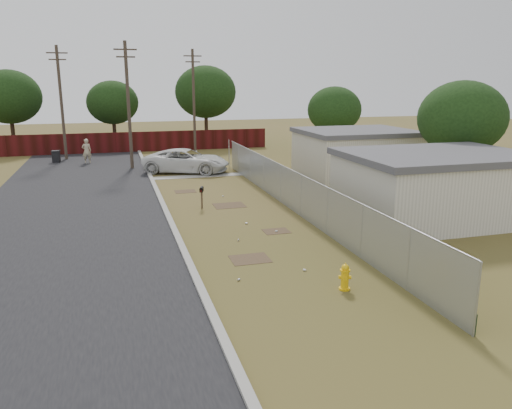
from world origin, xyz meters
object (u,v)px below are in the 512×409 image
object	(u,v)px
fire_hydrant	(345,277)
trash_bin	(56,156)
pickup_truck	(186,161)
pedestrian	(87,151)
mailbox	(202,191)

from	to	relation	value
fire_hydrant	trash_bin	size ratio (longest dim) A/B	0.93
pickup_truck	pedestrian	bearing A→B (deg)	71.79
mailbox	pedestrian	bearing A→B (deg)	110.18
fire_hydrant	pedestrian	xyz separation A→B (m)	(-8.54, 27.85, 0.55)
pickup_truck	pedestrian	xyz separation A→B (m)	(-6.86, 6.20, 0.13)
trash_bin	pickup_truck	bearing A→B (deg)	-38.36
pickup_truck	trash_bin	size ratio (longest dim) A/B	6.38
pickup_truck	fire_hydrant	bearing A→B (deg)	-151.70
fire_hydrant	pedestrian	world-z (taller)	pedestrian
fire_hydrant	mailbox	bearing A→B (deg)	102.24
mailbox	fire_hydrant	bearing A→B (deg)	-77.76
mailbox	pedestrian	world-z (taller)	pedestrian
fire_hydrant	trash_bin	bearing A→B (deg)	110.65
mailbox	pickup_truck	bearing A→B (deg)	85.82
pedestrian	trash_bin	bearing A→B (deg)	-30.69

